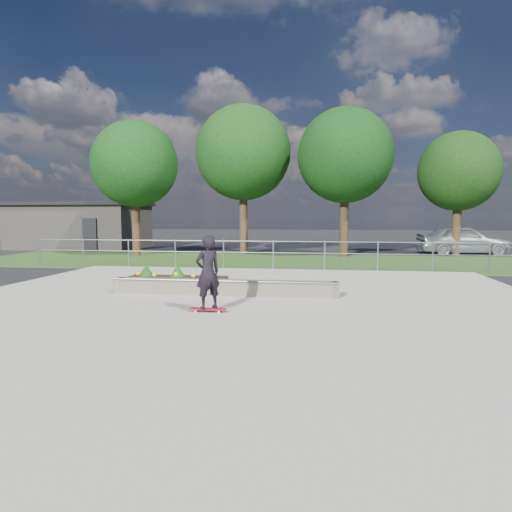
{
  "coord_description": "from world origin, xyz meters",
  "views": [
    {
      "loc": [
        1.93,
        -10.25,
        2.15
      ],
      "look_at": [
        0.2,
        1.5,
        1.1
      ],
      "focal_mm": 32.0,
      "sensor_mm": 36.0,
      "label": 1
    }
  ],
  "objects": [
    {
      "name": "ground",
      "position": [
        0.0,
        0.0,
        0.0
      ],
      "size": [
        120.0,
        120.0,
        0.0
      ],
      "primitive_type": "plane",
      "color": "black",
      "rests_on": "ground"
    },
    {
      "name": "grass_verge",
      "position": [
        0.0,
        11.0,
        0.01
      ],
      "size": [
        30.0,
        8.0,
        0.02
      ],
      "primitive_type": "cube",
      "color": "#2C4A1D",
      "rests_on": "ground"
    },
    {
      "name": "concrete_slab",
      "position": [
        0.0,
        0.0,
        0.03
      ],
      "size": [
        15.0,
        15.0,
        0.06
      ],
      "primitive_type": "cube",
      "color": "#A19C8F",
      "rests_on": "ground"
    },
    {
      "name": "fence",
      "position": [
        0.0,
        7.5,
        0.77
      ],
      "size": [
        20.06,
        0.06,
        1.2
      ],
      "color": "#93969B",
      "rests_on": "ground"
    },
    {
      "name": "building",
      "position": [
        -14.0,
        18.0,
        1.51
      ],
      "size": [
        8.4,
        5.4,
        3.0
      ],
      "color": "#2E2C29",
      "rests_on": "ground"
    },
    {
      "name": "tree_far_left",
      "position": [
        -8.0,
        13.0,
        4.85
      ],
      "size": [
        4.55,
        4.55,
        7.15
      ],
      "color": "#362015",
      "rests_on": "ground"
    },
    {
      "name": "tree_mid_left",
      "position": [
        -2.5,
        15.0,
        5.61
      ],
      "size": [
        5.25,
        5.25,
        8.25
      ],
      "color": "#382316",
      "rests_on": "ground"
    },
    {
      "name": "tree_mid_right",
      "position": [
        3.0,
        14.0,
        5.23
      ],
      "size": [
        4.9,
        4.9,
        7.7
      ],
      "color": "black",
      "rests_on": "ground"
    },
    {
      "name": "tree_far_right",
      "position": [
        9.0,
        15.5,
        4.48
      ],
      "size": [
        4.2,
        4.2,
        6.6
      ],
      "color": "#352315",
      "rests_on": "ground"
    },
    {
      "name": "grind_ledge",
      "position": [
        -0.65,
        1.42,
        0.26
      ],
      "size": [
        6.0,
        0.44,
        0.43
      ],
      "color": "brown",
      "rests_on": "concrete_slab"
    },
    {
      "name": "planter_bed",
      "position": [
        -2.44,
        2.83,
        0.24
      ],
      "size": [
        3.0,
        1.2,
        0.61
      ],
      "color": "black",
      "rests_on": "concrete_slab"
    },
    {
      "name": "skateboarder",
      "position": [
        -0.52,
        -0.74,
        0.93
      ],
      "size": [
        0.8,
        0.67,
        1.67
      ],
      "color": "silver",
      "rests_on": "concrete_slab"
    },
    {
      "name": "parked_car",
      "position": [
        9.54,
        16.23,
        0.82
      ],
      "size": [
        4.94,
        2.33,
        1.63
      ],
      "primitive_type": "imported",
      "rotation": [
        0.0,
        0.0,
        1.66
      ],
      "color": "#A5AAAF",
      "rests_on": "ground"
    }
  ]
}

